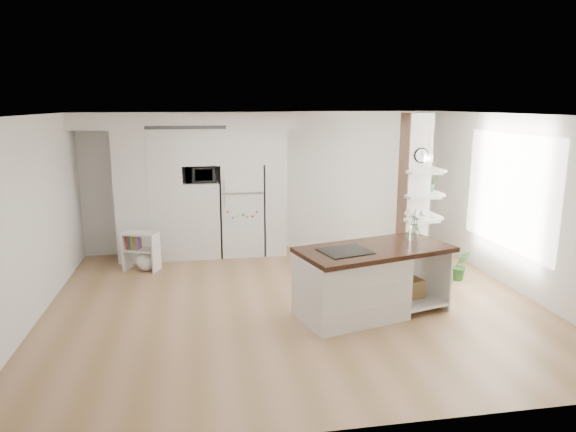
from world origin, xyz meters
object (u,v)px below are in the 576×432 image
bookshelf (143,254)px  floor_plant_a (461,265)px  kitchen_island (359,281)px  refrigerator (242,209)px

bookshelf → floor_plant_a: bookshelf is taller
bookshelf → floor_plant_a: size_ratio=1.34×
floor_plant_a → bookshelf: bearing=164.9°
bookshelf → kitchen_island: bearing=-19.4°
refrigerator → bookshelf: size_ratio=2.58×
kitchen_island → refrigerator: bearing=96.8°
kitchen_island → floor_plant_a: size_ratio=4.50×
floor_plant_a → kitchen_island: bearing=-152.3°
kitchen_island → bookshelf: bearing=125.9°
refrigerator → floor_plant_a: refrigerator is taller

